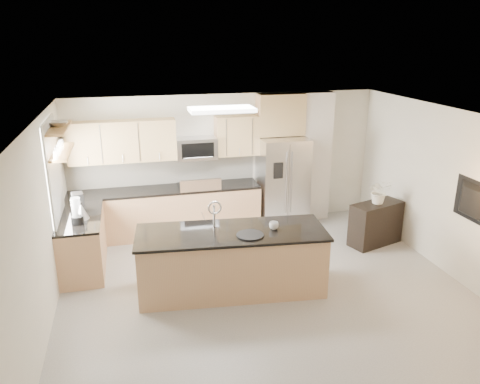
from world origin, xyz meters
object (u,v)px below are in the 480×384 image
object	(u,v)px
island	(232,261)
television	(476,205)
platter	(250,235)
bowl	(58,123)
refrigerator	(282,182)
kettle	(81,211)
credenza	(376,224)
coffee_maker	(78,203)
range	(199,208)
blender	(77,213)
flower_vase	(380,185)
microwave	(196,148)
cup	(274,226)

from	to	relation	value
island	television	distance (m)	3.60
platter	bowl	size ratio (longest dim) A/B	1.03
refrigerator	kettle	bearing A→B (deg)	-162.55
credenza	bowl	world-z (taller)	bowl
island	coffee_maker	world-z (taller)	island
island	television	world-z (taller)	television
refrigerator	range	bearing A→B (deg)	178.40
range	television	world-z (taller)	television
range	kettle	distance (m)	2.42
television	blender	bearing A→B (deg)	72.92
island	bowl	xyz separation A→B (m)	(-2.37, 1.41, 1.91)
refrigerator	flower_vase	world-z (taller)	refrigerator
microwave	platter	world-z (taller)	microwave
microwave	refrigerator	bearing A→B (deg)	-5.86
refrigerator	blender	world-z (taller)	refrigerator
refrigerator	cup	distance (m)	2.52
refrigerator	kettle	world-z (taller)	refrigerator
cup	flower_vase	world-z (taller)	flower_vase
coffee_maker	flower_vase	distance (m)	5.16
coffee_maker	bowl	xyz separation A→B (m)	(-0.16, -0.03, 1.31)
flower_vase	television	bearing A→B (deg)	-75.32
island	kettle	distance (m)	2.48
credenza	flower_vase	distance (m)	0.73
island	blender	xyz separation A→B (m)	(-2.19, 0.91, 0.62)
flower_vase	credenza	bearing A→B (deg)	-170.09
range	refrigerator	xyz separation A→B (m)	(1.66, -0.05, 0.42)
blender	kettle	size ratio (longest dim) A/B	1.48
bowl	television	bearing A→B (deg)	-21.05
cup	bowl	size ratio (longest dim) A/B	0.37
cup	range	bearing A→B (deg)	107.17
bowl	credenza	bearing A→B (deg)	-4.66
refrigerator	television	distance (m)	3.62
bowl	island	bearing A→B (deg)	-30.73
refrigerator	blender	xyz separation A→B (m)	(-3.73, -1.36, 0.21)
refrigerator	television	world-z (taller)	refrigerator
television	coffee_maker	bearing A→B (deg)	68.14
island	credenza	xyz separation A→B (m)	(2.91, 0.98, -0.09)
range	cup	world-z (taller)	range
blender	bowl	world-z (taller)	bowl
range	bowl	distance (m)	3.09
island	cup	size ratio (longest dim) A/B	20.38
cup	blender	bearing A→B (deg)	160.80
range	island	distance (m)	2.31
platter	flower_vase	distance (m)	2.96
refrigerator	television	bearing A→B (deg)	-58.96
platter	coffee_maker	size ratio (longest dim) A/B	1.21
flower_vase	blender	bearing A→B (deg)	-179.18
island	television	xyz separation A→B (m)	(3.39, -0.81, 0.87)
microwave	platter	distance (m)	2.76
television	range	bearing A→B (deg)	48.36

